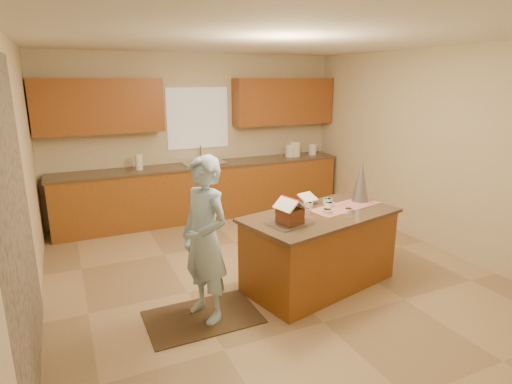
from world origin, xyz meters
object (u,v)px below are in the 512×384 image
Objects in this scene: tinsel_tree at (361,181)px; boy at (205,240)px; island_base at (319,251)px; gingerbread_house at (290,213)px.

boy is (-2.08, -0.32, -0.29)m from tinsel_tree.
gingerbread_house is at bearing -174.81° from island_base.
tinsel_tree is 1.65× the size of gingerbread_house.
island_base is 1.01m from tinsel_tree.
boy reaches higher than gingerbread_house.
boy is 0.91m from gingerbread_house.
tinsel_tree is 1.25m from gingerbread_house.
tinsel_tree reaches higher than island_base.
boy is at bearing 177.29° from gingerbread_house.
island_base is at bearing 75.14° from boy.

